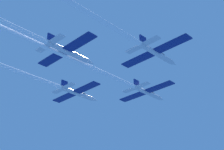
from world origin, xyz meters
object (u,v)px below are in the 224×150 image
Objects in this scene: jet_lead at (107,74)px; jet_right_wing at (121,32)px; jet_left_wing at (40,80)px; jet_slot at (1,21)px.

jet_right_wing reaches higher than jet_lead.
jet_left_wing is 1.05× the size of jet_right_wing.
jet_slot is (-10.82, -15.93, -0.27)m from jet_right_wing.
jet_lead is 1.22× the size of jet_right_wing.
jet_right_wing reaches higher than jet_slot.
jet_slot reaches higher than jet_lead.
jet_slot is at bearing -124.20° from jet_right_wing.
jet_left_wing is 0.85× the size of jet_slot.
jet_right_wing is at bearing 55.80° from jet_slot.
jet_lead is at bearing 145.47° from jet_right_wing.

